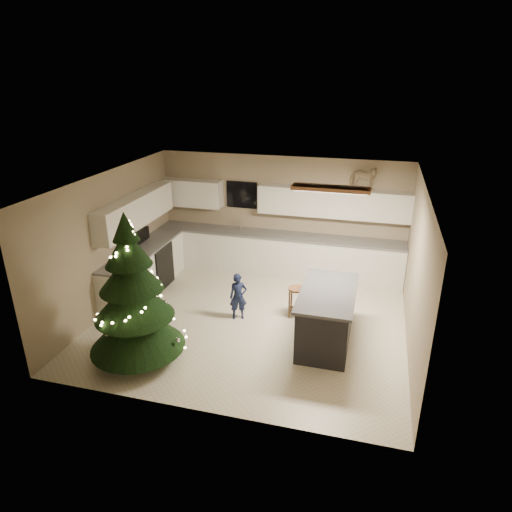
% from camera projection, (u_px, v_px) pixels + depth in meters
% --- Properties ---
extents(ground_plane, '(5.50, 5.50, 0.00)m').
position_uv_depth(ground_plane, '(251.00, 320.00, 8.43)').
color(ground_plane, beige).
extents(room_shell, '(5.52, 5.02, 2.61)m').
position_uv_depth(room_shell, '(252.00, 231.00, 7.76)').
color(room_shell, gray).
rests_on(room_shell, ground_plane).
extents(cabinetry, '(5.50, 3.20, 2.00)m').
position_uv_depth(cabinetry, '(231.00, 247.00, 9.83)').
color(cabinetry, white).
rests_on(cabinetry, ground_plane).
extents(island, '(0.90, 1.70, 0.95)m').
position_uv_depth(island, '(326.00, 316.00, 7.61)').
color(island, black).
rests_on(island, ground_plane).
extents(bar_stool, '(0.31, 0.31, 0.59)m').
position_uv_depth(bar_stool, '(296.00, 295.00, 8.42)').
color(bar_stool, brown).
rests_on(bar_stool, ground_plane).
extents(christmas_tree, '(1.53, 1.48, 2.45)m').
position_uv_depth(christmas_tree, '(134.00, 302.00, 6.96)').
color(christmas_tree, '#3F2816').
rests_on(christmas_tree, ground_plane).
extents(toddler, '(0.38, 0.32, 0.88)m').
position_uv_depth(toddler, '(238.00, 297.00, 8.35)').
color(toddler, black).
rests_on(toddler, ground_plane).
extents(rocking_horse, '(0.63, 0.40, 0.51)m').
position_uv_depth(rocking_horse, '(363.00, 178.00, 9.23)').
color(rocking_horse, brown).
rests_on(rocking_horse, cabinetry).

